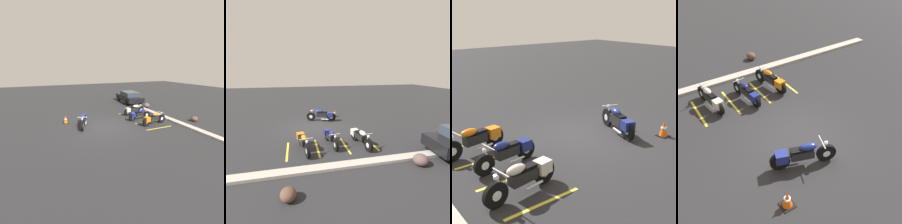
{
  "view_description": "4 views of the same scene",
  "coord_description": "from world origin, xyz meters",
  "views": [
    {
      "loc": [
        10.96,
        -3.99,
        4.19
      ],
      "look_at": [
        -0.82,
        1.09,
        0.8
      ],
      "focal_mm": 28.0,
      "sensor_mm": 36.0,
      "label": 1
    },
    {
      "loc": [
        1.15,
        11.87,
        3.92
      ],
      "look_at": [
        -1.64,
        0.31,
        1.02
      ],
      "focal_mm": 28.0,
      "sensor_mm": 36.0,
      "label": 2
    },
    {
      "loc": [
        -7.98,
        7.16,
        4.3
      ],
      "look_at": [
        0.54,
        0.4,
        0.82
      ],
      "focal_mm": 50.0,
      "sensor_mm": 36.0,
      "label": 3
    },
    {
      "loc": [
        -4.37,
        -5.99,
        6.78
      ],
      "look_at": [
        0.16,
        0.82,
        0.61
      ],
      "focal_mm": 42.0,
      "sensor_mm": 36.0,
      "label": 4
    }
  ],
  "objects": [
    {
      "name": "stall_line_2",
      "position": [
        0.25,
        3.59,
        0.0
      ],
      "size": [
        0.1,
        2.1,
        0.0
      ],
      "primitive_type": "cube",
      "color": "gold",
      "rests_on": "ground"
    },
    {
      "name": "traffic_cone",
      "position": [
        -1.96,
        -2.23,
        0.27
      ],
      "size": [
        0.4,
        0.4,
        0.57
      ],
      "color": "black",
      "rests_on": "ground"
    },
    {
      "name": "landscape_rock_1",
      "position": [
        -3.76,
        6.25,
        0.25
      ],
      "size": [
        0.84,
        0.84,
        0.5
      ],
      "primitive_type": "ellipsoid",
      "rotation": [
        0.0,
        0.0,
        2.11
      ],
      "color": "brown",
      "rests_on": "ground"
    },
    {
      "name": "parked_bike_1",
      "position": [
        -0.5,
        3.27,
        0.43
      ],
      "size": [
        0.65,
        2.07,
        0.82
      ],
      "rotation": [
        0.0,
        0.0,
        1.7
      ],
      "color": "black",
      "rests_on": "ground"
    },
    {
      "name": "stall_line_3",
      "position": [
        1.73,
        3.59,
        0.0
      ],
      "size": [
        0.1,
        2.1,
        0.0
      ],
      "primitive_type": "cube",
      "color": "gold",
      "rests_on": "ground"
    },
    {
      "name": "motorcycle_navy_featured",
      "position": [
        -0.76,
        -1.15,
        0.48
      ],
      "size": [
        2.2,
        1.01,
        0.9
      ],
      "rotation": [
        0.0,
        0.0,
        -0.34
      ],
      "color": "black",
      "rests_on": "ground"
    },
    {
      "name": "parked_bike_0",
      "position": [
        -2.03,
        3.67,
        0.45
      ],
      "size": [
        0.7,
        2.16,
        0.85
      ],
      "rotation": [
        0.0,
        0.0,
        1.72
      ],
      "color": "black",
      "rests_on": "ground"
    },
    {
      "name": "ground",
      "position": [
        0.0,
        0.0,
        0.0
      ],
      "size": [
        60.0,
        60.0,
        0.0
      ],
      "primitive_type": "plane",
      "color": "#262628"
    },
    {
      "name": "stall_line_0",
      "position": [
        -2.7,
        3.59,
        0.0
      ],
      "size": [
        0.1,
        2.1,
        0.0
      ],
      "primitive_type": "cube",
      "color": "gold",
      "rests_on": "ground"
    },
    {
      "name": "concrete_curb",
      "position": [
        0.0,
        5.59,
        0.06
      ],
      "size": [
        18.0,
        0.5,
        0.12
      ],
      "primitive_type": "cube",
      "color": "#A8A399",
      "rests_on": "ground"
    },
    {
      "name": "landscape_rock_0",
      "position": [
        1.56,
        7.06,
        0.2
      ],
      "size": [
        0.54,
        0.6,
        0.41
      ],
      "primitive_type": "ellipsoid",
      "rotation": [
        0.0,
        0.0,
        1.65
      ],
      "color": "brown",
      "rests_on": "ground"
    },
    {
      "name": "parked_bike_2",
      "position": [
        0.94,
        3.61,
        0.46
      ],
      "size": [
        0.74,
        2.2,
        0.87
      ],
      "rotation": [
        0.0,
        0.0,
        1.74
      ],
      "color": "black",
      "rests_on": "ground"
    },
    {
      "name": "stall_line_1",
      "position": [
        -1.23,
        3.59,
        0.0
      ],
      "size": [
        0.1,
        2.1,
        0.0
      ],
      "primitive_type": "cube",
      "color": "gold",
      "rests_on": "ground"
    }
  ]
}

